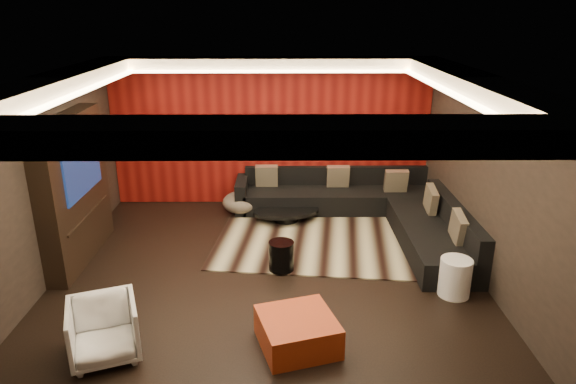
{
  "coord_description": "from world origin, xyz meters",
  "views": [
    {
      "loc": [
        0.24,
        -6.54,
        3.61
      ],
      "look_at": [
        0.3,
        0.6,
        1.05
      ],
      "focal_mm": 32.0,
      "sensor_mm": 36.0,
      "label": 1
    }
  ],
  "objects_px": {
    "drum_stool": "(281,256)",
    "white_side_table": "(455,277)",
    "coffee_table": "(286,215)",
    "armchair": "(104,330)",
    "orange_ottoman": "(297,332)",
    "sectional_sofa": "(368,210)"
  },
  "relations": [
    {
      "from": "drum_stool",
      "to": "white_side_table",
      "type": "bearing_deg",
      "value": -16.8
    },
    {
      "from": "coffee_table",
      "to": "armchair",
      "type": "distance_m",
      "value": 4.28
    },
    {
      "from": "orange_ottoman",
      "to": "white_side_table",
      "type": "bearing_deg",
      "value": 26.99
    },
    {
      "from": "white_side_table",
      "to": "sectional_sofa",
      "type": "height_order",
      "value": "sectional_sofa"
    },
    {
      "from": "white_side_table",
      "to": "armchair",
      "type": "relative_size",
      "value": 0.72
    },
    {
      "from": "coffee_table",
      "to": "orange_ottoman",
      "type": "relative_size",
      "value": 1.45
    },
    {
      "from": "coffee_table",
      "to": "sectional_sofa",
      "type": "xyz_separation_m",
      "value": [
        1.45,
        -0.11,
        0.14
      ]
    },
    {
      "from": "orange_ottoman",
      "to": "sectional_sofa",
      "type": "distance_m",
      "value": 3.75
    },
    {
      "from": "orange_ottoman",
      "to": "armchair",
      "type": "relative_size",
      "value": 1.12
    },
    {
      "from": "drum_stool",
      "to": "white_side_table",
      "type": "height_order",
      "value": "white_side_table"
    },
    {
      "from": "orange_ottoman",
      "to": "sectional_sofa",
      "type": "xyz_separation_m",
      "value": [
        1.35,
        3.5,
        0.08
      ]
    },
    {
      "from": "white_side_table",
      "to": "orange_ottoman",
      "type": "bearing_deg",
      "value": -153.01
    },
    {
      "from": "drum_stool",
      "to": "sectional_sofa",
      "type": "height_order",
      "value": "sectional_sofa"
    },
    {
      "from": "drum_stool",
      "to": "armchair",
      "type": "distance_m",
      "value": 2.73
    },
    {
      "from": "white_side_table",
      "to": "coffee_table",
      "type": "bearing_deg",
      "value": 131.21
    },
    {
      "from": "white_side_table",
      "to": "orange_ottoman",
      "type": "distance_m",
      "value": 2.37
    },
    {
      "from": "orange_ottoman",
      "to": "drum_stool",
      "type": "bearing_deg",
      "value": 96.02
    },
    {
      "from": "sectional_sofa",
      "to": "orange_ottoman",
      "type": "bearing_deg",
      "value": -111.05
    },
    {
      "from": "drum_stool",
      "to": "sectional_sofa",
      "type": "distance_m",
      "value": 2.31
    },
    {
      "from": "drum_stool",
      "to": "orange_ottoman",
      "type": "relative_size",
      "value": 0.53
    },
    {
      "from": "orange_ottoman",
      "to": "coffee_table",
      "type": "bearing_deg",
      "value": 91.68
    },
    {
      "from": "coffee_table",
      "to": "drum_stool",
      "type": "height_order",
      "value": "drum_stool"
    }
  ]
}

